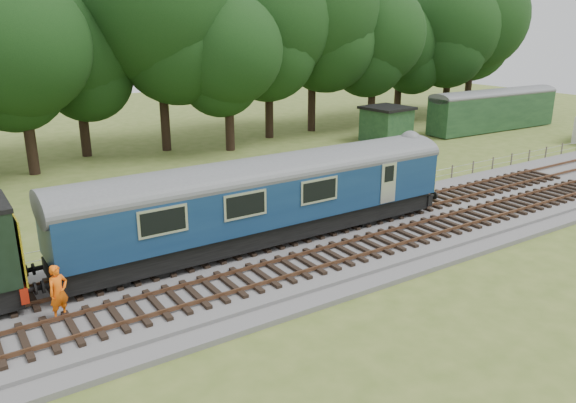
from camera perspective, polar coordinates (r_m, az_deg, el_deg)
ground at (r=25.90m, az=6.27°, el=-4.09°), size 120.00×120.00×0.00m
ballast at (r=25.83m, az=6.28°, el=-3.73°), size 70.00×7.00×0.35m
track_north at (r=26.76m, az=4.40°, el=-2.34°), size 67.20×2.40×0.21m
track_south at (r=24.63m, az=8.67°, el=-4.33°), size 67.20×2.40×0.21m
fence at (r=29.26m, az=0.67°, el=-1.36°), size 64.00×0.12×1.00m
tree_line at (r=44.30m, az=-12.16°, el=4.91°), size 70.00×8.00×18.00m
dmu_railcar at (r=24.13m, az=-2.24°, el=0.92°), size 18.05×2.86×3.88m
worker at (r=19.81m, az=-22.29°, el=-8.51°), size 0.80×0.68×1.87m
parked_coach at (r=55.42m, az=20.17°, el=8.94°), size 14.43×3.07×3.67m
shed at (r=47.93m, az=9.96°, el=7.79°), size 3.82×3.82×2.89m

